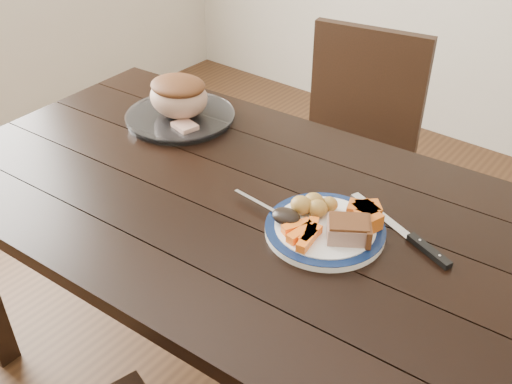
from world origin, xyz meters
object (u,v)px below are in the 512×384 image
Objects in this scene: serving_platter at (180,118)px; pork_slice at (348,230)px; dining_table at (237,223)px; chair_far at (351,147)px; dinner_plate at (325,230)px; carving_knife at (416,241)px; fork at (266,208)px; roast_joint at (179,97)px.

pork_slice is at bearing -15.28° from serving_platter.
chair_far is (-0.08, 0.74, -0.13)m from dining_table.
serving_platter reaches higher than dinner_plate.
carving_knife is (0.18, 0.10, -0.00)m from dinner_plate.
dining_table is at bearing -178.30° from dinner_plate.
chair_far is 10.35× the size of pork_slice.
dinner_plate reaches higher than dining_table.
serving_platter is (-0.31, -0.54, 0.23)m from chair_far.
serving_platter reaches higher than carving_knife.
chair_far reaches higher than pork_slice.
chair_far is at bearing 108.80° from fork.
pork_slice is 0.16m from carving_knife.
fork is (0.19, -0.76, 0.25)m from chair_far.
pork_slice reaches higher than fork.
fork is (0.11, -0.02, 0.11)m from dining_table.
dinner_plate is at bearing -16.22° from roast_joint.
dinner_plate is 0.07m from pork_slice.
chair_far reaches higher than dining_table.
chair_far reaches higher than roast_joint.
roast_joint is 0.61× the size of carving_knife.
serving_platter is 0.55m from fork.
serving_platter is (-0.39, 0.20, 0.10)m from dining_table.
dinner_plate is at bearing 1.70° from dining_table.
chair_far is 5.00× the size of roast_joint.
dining_table is at bearing 86.19° from chair_far.
chair_far is 0.85m from carving_knife.
dinner_plate is 0.20m from carving_knife.
dinner_plate is 0.90× the size of carving_knife.
fork is at bearing -23.35° from serving_platter.
fork is 0.35m from carving_knife.
serving_platter is at bearing 164.72° from pork_slice.
serving_platter is at bearing 161.04° from fork.
dining_table is 9.30× the size of fork.
chair_far is at bearing 60.04° from serving_platter.
carving_knife is at bearing 40.25° from pork_slice.
chair_far is 0.67m from serving_platter.
fork is (-0.15, -0.03, 0.01)m from dinner_plate.
pork_slice is 0.50× the size of fork.
roast_joint reaches higher than dining_table.
pork_slice is at bearing 0.46° from dining_table.
pork_slice reaches higher than carving_knife.
chair_far is at bearing 150.89° from carving_knife.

